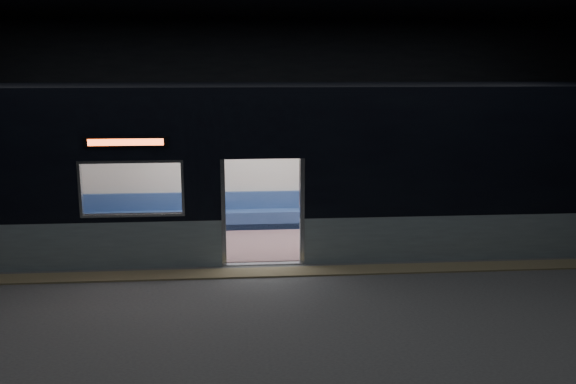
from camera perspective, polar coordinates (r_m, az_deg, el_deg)
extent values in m
cube|color=#47494C|center=(10.76, -2.07, -8.60)|extent=(24.00, 14.00, 0.01)
cube|color=black|center=(17.10, -3.20, 7.65)|extent=(24.00, 0.04, 5.00)
cube|color=black|center=(3.36, 3.05, -10.17)|extent=(24.00, 0.04, 5.00)
cube|color=#8C7F59|center=(11.27, -2.20, -7.53)|extent=(22.80, 0.50, 0.03)
cube|color=#91A6AD|center=(12.42, -25.37, -4.74)|extent=(8.30, 0.12, 0.90)
cube|color=#91A6AD|center=(12.75, 20.06, -3.89)|extent=(8.30, 0.12, 0.90)
cube|color=black|center=(12.43, 20.59, 3.23)|extent=(8.30, 0.12, 2.30)
cube|color=black|center=(11.19, -2.42, 6.06)|extent=(1.40, 0.12, 1.15)
cube|color=#B7BABC|center=(11.46, -6.05, -1.98)|extent=(0.08, 0.14, 2.05)
cube|color=#B7BABC|center=(11.52, 1.33, -1.85)|extent=(0.08, 0.14, 2.05)
cube|color=black|center=(11.31, -14.93, 4.54)|extent=(1.50, 0.04, 0.18)
cube|color=#FF5623|center=(11.31, -14.94, 4.53)|extent=(1.34, 0.03, 0.12)
cube|color=beige|center=(14.18, -2.84, 3.12)|extent=(18.00, 0.12, 3.20)
cube|color=black|center=(12.58, -2.71, 9.67)|extent=(18.00, 3.00, 0.15)
cube|color=#8C6665|center=(13.12, -2.57, -4.68)|extent=(17.76, 2.76, 0.04)
cube|color=beige|center=(12.65, -2.67, 5.48)|extent=(17.76, 2.76, 0.10)
cube|color=navy|center=(14.14, -2.74, -2.51)|extent=(11.00, 0.48, 0.41)
cube|color=navy|center=(14.23, -2.78, -0.74)|extent=(11.00, 0.10, 0.40)
cube|color=#866266|center=(12.34, -17.95, -5.25)|extent=(4.40, 0.48, 0.41)
cube|color=#866266|center=(12.57, 12.88, -4.65)|extent=(4.40, 0.48, 0.41)
cylinder|color=silver|center=(11.74, -7.06, -0.94)|extent=(0.04, 0.04, 2.26)
cylinder|color=silver|center=(13.95, -6.68, 1.11)|extent=(0.04, 0.04, 2.26)
cylinder|color=silver|center=(11.81, 2.19, -0.79)|extent=(0.04, 0.04, 2.26)
cylinder|color=silver|center=(14.01, 1.11, 1.24)|extent=(0.04, 0.04, 2.26)
cylinder|color=silver|center=(13.77, -2.81, 4.33)|extent=(11.00, 0.03, 0.03)
cube|color=black|center=(14.09, 6.35, -1.42)|extent=(0.17, 0.48, 0.16)
cube|color=black|center=(14.13, 7.20, -1.40)|extent=(0.17, 0.48, 0.16)
cylinder|color=black|center=(13.95, 6.50, -2.73)|extent=(0.11, 0.11, 0.43)
cylinder|color=black|center=(13.99, 7.36, -2.71)|extent=(0.11, 0.11, 0.43)
cube|color=pink|center=(14.30, 6.63, -1.15)|extent=(0.41, 0.22, 0.20)
cylinder|color=pink|center=(14.25, 6.64, 0.27)|extent=(0.44, 0.44, 0.53)
sphere|color=tan|center=(14.16, 6.69, 1.75)|extent=(0.21, 0.21, 0.21)
sphere|color=black|center=(14.19, 6.66, 1.94)|extent=(0.22, 0.22, 0.22)
cube|color=black|center=(14.01, 6.87, -0.89)|extent=(0.30, 0.27, 0.14)
cube|color=white|center=(14.55, 9.60, 2.70)|extent=(1.00, 0.03, 0.65)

